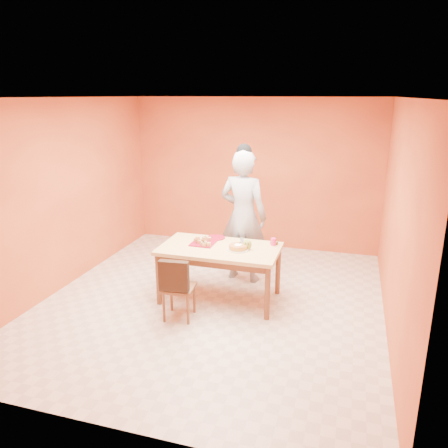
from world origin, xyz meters
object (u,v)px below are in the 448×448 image
(sponge_cake, at_px, (238,247))
(dining_chair, at_px, (178,287))
(egg_ornament, at_px, (248,245))
(magenta_glass, at_px, (273,242))
(red_dinner_plate, at_px, (216,238))
(pastry_platter, at_px, (203,243))
(checker_tin, at_px, (274,243))
(person, at_px, (243,216))
(dining_table, at_px, (220,254))

(sponge_cake, bearing_deg, dining_chair, -133.24)
(dining_chair, distance_m, egg_ornament, 1.07)
(egg_ornament, relative_size, magenta_glass, 1.36)
(dining_chair, bearing_deg, magenta_glass, 37.44)
(red_dinner_plate, bearing_deg, magenta_glass, -5.03)
(pastry_platter, distance_m, checker_tin, 0.98)
(pastry_platter, xyz_separation_m, magenta_glass, (0.94, 0.22, 0.04))
(person, bearing_deg, pastry_platter, 70.19)
(red_dinner_plate, bearing_deg, dining_table, -65.17)
(person, relative_size, sponge_cake, 8.22)
(sponge_cake, xyz_separation_m, magenta_glass, (0.42, 0.31, 0.01))
(dining_chair, bearing_deg, checker_tin, 39.18)
(pastry_platter, bearing_deg, dining_table, -13.12)
(person, distance_m, checker_tin, 0.73)
(dining_chair, relative_size, egg_ornament, 6.04)
(pastry_platter, relative_size, sponge_cake, 1.29)
(dining_table, xyz_separation_m, red_dinner_plate, (-0.16, 0.35, 0.10))
(dining_table, relative_size, magenta_glass, 15.69)
(checker_tin, bearing_deg, egg_ornament, -132.78)
(pastry_platter, bearing_deg, sponge_cake, -10.52)
(pastry_platter, height_order, egg_ornament, egg_ornament)
(person, bearing_deg, magenta_glass, 147.14)
(dining_chair, height_order, sponge_cake, dining_chair)
(person, distance_m, pastry_platter, 0.84)
(magenta_glass, relative_size, checker_tin, 0.92)
(dining_table, relative_size, person, 0.80)
(dining_table, bearing_deg, checker_tin, 26.27)
(dining_table, distance_m, magenta_glass, 0.75)
(egg_ornament, distance_m, checker_tin, 0.44)
(magenta_glass, xyz_separation_m, checker_tin, (0.00, 0.06, -0.03))
(dining_table, distance_m, sponge_cake, 0.30)
(person, relative_size, egg_ornament, 14.37)
(dining_chair, relative_size, pastry_platter, 2.68)
(person, xyz_separation_m, egg_ornament, (0.25, -0.75, -0.17))
(red_dinner_plate, distance_m, egg_ornament, 0.64)
(pastry_platter, bearing_deg, red_dinner_plate, 71.70)
(dining_chair, relative_size, magenta_glass, 8.20)
(egg_ornament, xyz_separation_m, checker_tin, (0.30, 0.32, -0.05))
(egg_ornament, bearing_deg, magenta_glass, 41.97)
(magenta_glass, bearing_deg, person, 138.14)
(dining_chair, distance_m, checker_tin, 1.47)
(egg_ornament, bearing_deg, checker_tin, 47.83)
(egg_ornament, distance_m, magenta_glass, 0.40)
(dining_table, distance_m, checker_tin, 0.77)
(dining_table, xyz_separation_m, dining_chair, (-0.34, -0.67, -0.23))
(red_dinner_plate, height_order, sponge_cake, sponge_cake)
(pastry_platter, bearing_deg, egg_ornament, -4.17)
(dining_chair, distance_m, pastry_platter, 0.81)
(dining_table, relative_size, dining_chair, 1.91)
(dining_table, relative_size, checker_tin, 14.38)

